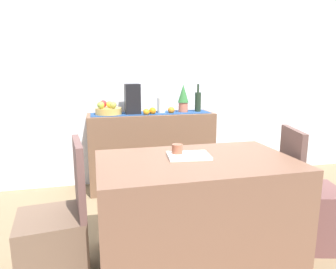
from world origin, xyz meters
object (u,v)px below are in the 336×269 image
(potted_plant, at_px, (183,98))
(coffee_cup, at_px, (177,150))
(wine_bottle, at_px, (198,101))
(dining_table, at_px, (195,212))
(coffee_maker, at_px, (132,99))
(ceramic_vase, at_px, (161,105))
(fruit_bowl, at_px, (109,111))
(sideboard_console, at_px, (152,150))
(chair_near_window, at_px, (56,243))
(chair_by_corner, at_px, (309,211))
(open_book, at_px, (189,156))

(potted_plant, relative_size, coffee_cup, 3.89)
(wine_bottle, bearing_deg, dining_table, -109.43)
(coffee_maker, bearing_deg, dining_table, -81.21)
(ceramic_vase, bearing_deg, fruit_bowl, 180.00)
(ceramic_vase, bearing_deg, dining_table, -93.51)
(sideboard_console, bearing_deg, dining_table, -89.09)
(ceramic_vase, relative_size, chair_near_window, 0.19)
(coffee_maker, relative_size, chair_by_corner, 0.36)
(coffee_cup, bearing_deg, chair_by_corner, -5.95)
(coffee_maker, relative_size, potted_plant, 1.04)
(sideboard_console, bearing_deg, open_book, -90.42)
(sideboard_console, relative_size, dining_table, 1.08)
(open_book, distance_m, chair_near_window, 1.00)
(coffee_maker, xyz_separation_m, ceramic_vase, (0.32, 0.00, -0.08))
(fruit_bowl, xyz_separation_m, chair_by_corner, (1.40, -1.47, -0.62))
(sideboard_console, bearing_deg, chair_by_corner, -57.67)
(wine_bottle, bearing_deg, chair_by_corner, -75.25)
(fruit_bowl, xyz_separation_m, dining_table, (0.49, -1.48, -0.52))
(chair_near_window, bearing_deg, open_book, 4.12)
(sideboard_console, height_order, ceramic_vase, ceramic_vase)
(potted_plant, distance_m, open_book, 1.49)
(sideboard_console, bearing_deg, coffee_cup, -93.25)
(sideboard_console, bearing_deg, potted_plant, 0.00)
(ceramic_vase, bearing_deg, coffee_cup, -97.99)
(wine_bottle, height_order, ceramic_vase, wine_bottle)
(wine_bottle, xyz_separation_m, chair_near_window, (-1.43, -1.48, -0.70))
(sideboard_console, bearing_deg, chair_near_window, -120.95)
(sideboard_console, relative_size, chair_near_window, 1.55)
(sideboard_console, relative_size, ceramic_vase, 8.10)
(ceramic_vase, relative_size, potted_plant, 0.54)
(potted_plant, relative_size, chair_near_window, 0.35)
(ceramic_vase, bearing_deg, chair_by_corner, -60.95)
(fruit_bowl, height_order, chair_by_corner, fruit_bowl)
(dining_table, height_order, coffee_cup, coffee_cup)
(fruit_bowl, height_order, potted_plant, potted_plant)
(dining_table, bearing_deg, ceramic_vase, 86.49)
(potted_plant, distance_m, chair_near_window, 2.08)
(fruit_bowl, xyz_separation_m, coffee_maker, (0.26, 0.00, 0.12))
(potted_plant, relative_size, open_book, 1.13)
(potted_plant, bearing_deg, wine_bottle, 0.00)
(coffee_maker, bearing_deg, ceramic_vase, 0.00)
(wine_bottle, bearing_deg, coffee_maker, -180.00)
(potted_plant, height_order, open_book, potted_plant)
(potted_plant, xyz_separation_m, coffee_cup, (-0.45, -1.37, -0.24))
(wine_bottle, relative_size, chair_by_corner, 0.35)
(potted_plant, bearing_deg, sideboard_console, 180.00)
(chair_near_window, xyz_separation_m, chair_by_corner, (1.82, 0.00, 0.00))
(potted_plant, bearing_deg, chair_near_window, -130.37)
(open_book, bearing_deg, sideboard_console, 96.23)
(sideboard_console, bearing_deg, wine_bottle, 0.00)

